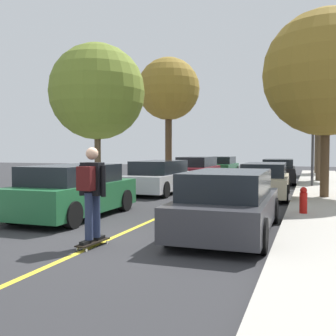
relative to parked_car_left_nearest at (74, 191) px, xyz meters
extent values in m
plane|color=#2D2D30|center=(2.18, -2.21, -0.71)|extent=(80.00, 80.00, 0.00)
cube|color=gold|center=(2.18, 1.79, -0.71)|extent=(0.12, 39.20, 0.01)
cube|color=#1E5B33|center=(0.00, 0.03, -0.16)|extent=(1.82, 4.24, 0.75)
cube|color=black|center=(0.00, -0.07, 0.46)|extent=(1.59, 2.87, 0.49)
cylinder|color=black|center=(0.84, -1.37, -0.39)|extent=(0.23, 0.64, 0.64)
cylinder|color=black|center=(-0.81, -1.39, -0.39)|extent=(0.23, 0.64, 0.64)
cylinder|color=black|center=(0.81, 1.44, -0.39)|extent=(0.23, 0.64, 0.64)
cylinder|color=black|center=(-0.84, 1.42, -0.39)|extent=(0.23, 0.64, 0.64)
cube|color=#B7B7BC|center=(0.00, 6.47, -0.20)|extent=(1.79, 4.64, 0.66)
cube|color=black|center=(0.00, 6.44, 0.40)|extent=(1.58, 2.98, 0.54)
cylinder|color=black|center=(0.83, 4.85, -0.39)|extent=(0.22, 0.64, 0.64)
cylinder|color=black|center=(-0.84, 4.85, -0.39)|extent=(0.22, 0.64, 0.64)
cylinder|color=black|center=(0.84, 8.09, -0.39)|extent=(0.22, 0.64, 0.64)
cylinder|color=black|center=(-0.83, 8.09, -0.39)|extent=(0.22, 0.64, 0.64)
cube|color=maroon|center=(0.00, 12.16, -0.17)|extent=(1.86, 4.50, 0.73)
cube|color=black|center=(0.00, 12.37, 0.47)|extent=(1.63, 3.06, 0.54)
cylinder|color=black|center=(0.87, 10.62, -0.39)|extent=(0.23, 0.64, 0.64)
cylinder|color=black|center=(-0.84, 10.61, -0.39)|extent=(0.23, 0.64, 0.64)
cylinder|color=black|center=(0.84, 13.70, -0.39)|extent=(0.23, 0.64, 0.64)
cylinder|color=black|center=(-0.87, 13.69, -0.39)|extent=(0.23, 0.64, 0.64)
cube|color=#1E5B33|center=(0.00, 18.66, -0.19)|extent=(1.96, 4.55, 0.68)
cube|color=black|center=(-0.01, 18.89, 0.40)|extent=(1.70, 2.71, 0.51)
cylinder|color=black|center=(0.90, 17.12, -0.39)|extent=(0.23, 0.64, 0.64)
cylinder|color=black|center=(-0.84, 17.09, -0.39)|extent=(0.23, 0.64, 0.64)
cylinder|color=black|center=(0.84, 20.23, -0.39)|extent=(0.23, 0.64, 0.64)
cylinder|color=black|center=(-0.90, 20.20, -0.39)|extent=(0.23, 0.64, 0.64)
cube|color=#38383D|center=(4.36, -0.64, -0.21)|extent=(1.87, 4.49, 0.64)
cube|color=black|center=(4.36, -0.77, 0.39)|extent=(1.62, 2.84, 0.55)
cylinder|color=black|center=(3.50, 0.87, -0.39)|extent=(0.23, 0.64, 0.64)
cylinder|color=black|center=(5.17, 0.90, -0.39)|extent=(0.23, 0.64, 0.64)
cylinder|color=black|center=(3.55, -2.18, -0.39)|extent=(0.23, 0.64, 0.64)
cylinder|color=black|center=(5.22, -2.15, -0.39)|extent=(0.23, 0.64, 0.64)
cube|color=#BCAD89|center=(4.36, 6.50, -0.21)|extent=(1.89, 4.74, 0.65)
cube|color=black|center=(4.36, 6.56, 0.36)|extent=(1.62, 3.11, 0.49)
cylinder|color=black|center=(3.50, 8.11, -0.39)|extent=(0.24, 0.65, 0.64)
cylinder|color=black|center=(5.11, 8.17, -0.39)|extent=(0.24, 0.65, 0.64)
cylinder|color=black|center=(3.61, 4.83, -0.39)|extent=(0.24, 0.65, 0.64)
cylinder|color=black|center=(5.22, 4.88, -0.39)|extent=(0.24, 0.65, 0.64)
cube|color=black|center=(4.36, 13.47, -0.18)|extent=(1.92, 4.39, 0.71)
cube|color=black|center=(4.36, 13.52, 0.40)|extent=(1.65, 2.92, 0.45)
cylinder|color=black|center=(3.49, 14.90, -0.39)|extent=(0.25, 0.65, 0.64)
cylinder|color=black|center=(5.12, 14.97, -0.39)|extent=(0.25, 0.65, 0.64)
cylinder|color=black|center=(3.60, 11.98, -0.39)|extent=(0.25, 0.65, 0.64)
cylinder|color=black|center=(5.23, 12.04, -0.39)|extent=(0.25, 0.65, 0.64)
cylinder|color=brown|center=(-2.15, 5.00, 0.79)|extent=(0.26, 0.26, 2.72)
sphere|color=olive|center=(-2.15, 5.00, 3.47)|extent=(3.87, 3.87, 3.87)
cylinder|color=#4C3823|center=(-2.15, 13.53, 1.48)|extent=(0.41, 0.41, 4.11)
sphere|color=olive|center=(-2.15, 13.53, 4.84)|extent=(3.77, 3.77, 3.77)
cylinder|color=#4C3823|center=(6.51, 6.11, 1.04)|extent=(0.31, 0.31, 3.23)
sphere|color=olive|center=(6.51, 6.11, 3.87)|extent=(4.49, 4.49, 4.49)
cylinder|color=brown|center=(6.51, 14.42, 1.15)|extent=(0.42, 0.42, 3.44)
sphere|color=#3D7F33|center=(6.51, 14.42, 3.64)|extent=(2.98, 2.98, 2.98)
cylinder|color=brown|center=(6.51, 22.15, 1.24)|extent=(0.42, 0.42, 3.62)
sphere|color=olive|center=(6.51, 22.15, 3.85)|extent=(3.25, 3.25, 3.25)
cylinder|color=#B2140F|center=(5.86, 1.91, -0.30)|extent=(0.20, 0.20, 0.55)
sphere|color=#B2140F|center=(5.86, 1.91, 0.04)|extent=(0.18, 0.18, 0.18)
cylinder|color=#38383D|center=(6.11, 10.67, 2.03)|extent=(0.12, 0.12, 5.21)
cube|color=#EAE5C6|center=(6.11, 10.67, 4.76)|extent=(0.36, 0.24, 0.20)
cube|color=black|center=(2.20, -2.74, -0.62)|extent=(0.28, 0.85, 0.02)
cylinder|color=beige|center=(2.13, -2.40, -0.68)|extent=(0.03, 0.06, 0.06)
cylinder|color=beige|center=(2.32, -2.41, -0.68)|extent=(0.03, 0.06, 0.06)
cylinder|color=beige|center=(2.08, -3.07, -0.68)|extent=(0.03, 0.06, 0.06)
cylinder|color=beige|center=(2.27, -3.09, -0.68)|extent=(0.03, 0.06, 0.06)
cube|color=#99999E|center=(2.22, -2.40, -0.64)|extent=(0.10, 0.05, 0.02)
cube|color=#99999E|center=(2.18, -3.08, -0.64)|extent=(0.10, 0.05, 0.02)
cube|color=black|center=(2.22, -2.52, -0.58)|extent=(0.12, 0.27, 0.06)
cube|color=black|center=(2.18, -2.96, -0.58)|extent=(0.12, 0.27, 0.06)
cylinder|color=#283351|center=(2.21, -2.62, -0.11)|extent=(0.16, 0.16, 0.87)
cylinder|color=#283351|center=(2.19, -2.86, -0.11)|extent=(0.16, 0.16, 0.87)
cube|color=black|center=(2.20, -2.74, 0.57)|extent=(0.41, 0.25, 0.61)
sphere|color=tan|center=(2.20, -2.74, 1.04)|extent=(0.23, 0.23, 0.23)
cylinder|color=black|center=(1.96, -2.72, 0.54)|extent=(0.10, 0.10, 0.58)
cylinder|color=black|center=(2.44, -2.76, 0.54)|extent=(0.10, 0.10, 0.58)
cube|color=#4C1414|center=(2.19, -2.94, 0.59)|extent=(0.31, 0.20, 0.44)
camera|label=1|loc=(6.02, -9.16, 1.10)|focal=42.22mm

